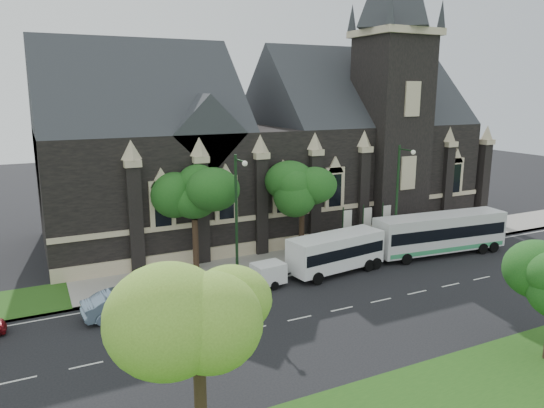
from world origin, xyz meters
TOP-DOWN VIEW (x-y plane):
  - ground at (0.00, 0.00)m, footprint 160.00×160.00m
  - sidewalk at (0.00, 9.50)m, footprint 80.00×5.00m
  - museum at (5.12, 18.78)m, footprint 40.00×17.70m
  - tree_park_near at (-11.77, -8.77)m, footprint 4.42×4.42m
  - tree_walk_right at (3.21, 10.71)m, footprint 4.08×4.08m
  - tree_walk_left at (-5.80, 10.70)m, footprint 3.91×3.91m
  - street_lamp_near at (10.00, 7.09)m, footprint 0.36×1.88m
  - street_lamp_mid at (-4.00, 7.09)m, footprint 0.36×1.88m
  - banner_flag_left at (6.29, 9.00)m, footprint 0.90×0.10m
  - banner_flag_center at (8.29, 9.00)m, footprint 0.90×0.10m
  - banner_flag_right at (10.29, 9.00)m, footprint 0.90×0.10m
  - tour_coach at (13.22, 5.51)m, footprint 11.68×3.52m
  - shuttle_bus at (3.20, 5.66)m, footprint 7.77×3.49m
  - box_trailer at (-2.46, 5.41)m, footprint 3.15×1.86m
  - sedan at (-12.21, 4.94)m, footprint 5.01×2.05m

SIDE VIEW (x-z plane):
  - ground at x=0.00m, z-range 0.00..0.00m
  - sidewalk at x=0.00m, z-range 0.00..0.15m
  - sedan at x=-12.21m, z-range 0.00..1.62m
  - box_trailer at x=-2.46m, z-range 0.11..1.76m
  - shuttle_bus at x=3.20m, z-range 0.23..3.13m
  - tour_coach at x=13.22m, z-range 0.15..3.51m
  - banner_flag_left at x=6.29m, z-range 0.38..4.38m
  - banner_flag_center at x=8.29m, z-range 0.38..4.38m
  - banner_flag_right at x=10.29m, z-range 0.38..4.38m
  - street_lamp_near at x=10.00m, z-range 0.61..9.61m
  - street_lamp_mid at x=-4.00m, z-range 0.61..9.61m
  - tree_walk_left at x=-5.80m, z-range 1.91..9.55m
  - tree_walk_right at x=3.21m, z-range 1.92..9.72m
  - tree_park_near at x=-11.77m, z-range 2.14..10.70m
  - museum at x=5.12m, z-range -6.78..23.12m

